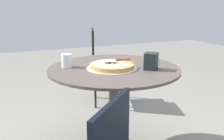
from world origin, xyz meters
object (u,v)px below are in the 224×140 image
Objects in this scene: napkin_dispenser at (151,61)px; patio_chair_near at (102,61)px; drinking_cup at (67,61)px; patio_table at (114,89)px; pizza_server at (116,60)px; pizza_on_tray at (112,66)px.

napkin_dispenser is 0.14× the size of patio_chair_near.
patio_chair_near is (0.65, 0.93, -0.26)m from drinking_cup.
patio_table is 0.36m from napkin_dispenser.
patio_table is at bearing -106.77° from patio_chair_near.
drinking_cup reaches higher than patio_table.
patio_table is 4.63× the size of pizza_server.
patio_chair_near is at bearing 72.34° from pizza_on_tray.
pizza_server reaches higher than pizza_on_tray.
pizza_server is 1.17m from patio_chair_near.
pizza_on_tray is (-0.02, -0.02, 0.19)m from patio_table.
pizza_on_tray is 0.42× the size of patio_chair_near.
pizza_on_tray is 1.77× the size of pizza_server.
pizza_on_tray is at bearing 176.92° from pizza_server.
drinking_cup is at bearing 154.69° from patio_table.
patio_table is 8.09× the size of napkin_dispenser.
pizza_server is at bearing -105.94° from patio_chair_near.
drinking_cup reaches higher than pizza_on_tray.
patio_chair_near is at bearing 74.06° from pizza_server.
napkin_dispenser is at bearing -36.00° from patio_table.
patio_chair_near reaches higher than patio_table.
patio_table is at bearing -25.31° from drinking_cup.
drinking_cup reaches higher than pizza_server.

